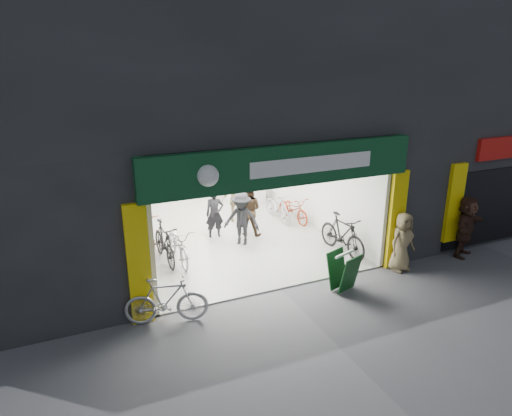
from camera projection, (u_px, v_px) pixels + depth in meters
ground at (281, 289)px, 10.86m from camera, size 60.00×60.00×0.00m
building at (237, 89)px, 14.16m from camera, size 17.00×10.27×8.00m
bike_left_front at (178, 244)px, 12.21m from camera, size 0.67×1.91×1.00m
bike_left_midfront at (164, 243)px, 12.15m from camera, size 0.60×1.87×1.11m
bike_left_midback at (142, 229)px, 13.24m from camera, size 1.01×2.05×1.03m
bike_left_back at (142, 229)px, 13.10m from camera, size 0.84×1.90×1.10m
bike_right_front at (342, 235)px, 12.66m from camera, size 0.70×1.94×1.14m
bike_right_mid at (293, 209)px, 15.19m from camera, size 0.75×1.72×0.88m
bike_right_back at (277, 206)px, 15.22m from camera, size 0.49×1.69×1.01m
parked_bike at (166, 300)px, 9.36m from camera, size 1.79×0.91×1.04m
customer_a at (215, 214)px, 13.70m from camera, size 0.58×0.40×1.54m
customer_b at (248, 210)px, 13.87m from camera, size 1.01×0.96×1.64m
customer_c at (242, 219)px, 13.14m from camera, size 1.19×1.10×1.61m
customer_d at (236, 200)px, 14.99m from camera, size 0.99×0.59×1.58m
pedestrian_near at (402, 242)px, 11.62m from camera, size 0.82×0.60×1.56m
pedestrian_far at (466, 227)px, 12.43m from camera, size 1.66×1.18×1.73m
sandwich_board at (343, 270)px, 10.68m from camera, size 0.76×0.77×0.93m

